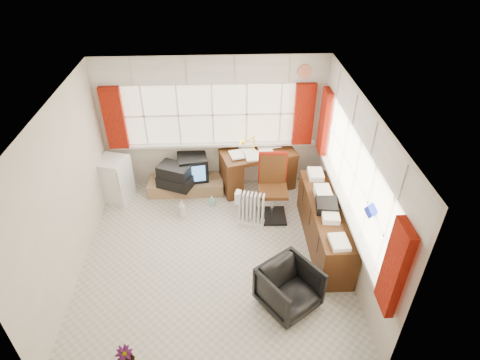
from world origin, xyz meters
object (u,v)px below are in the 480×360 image
object	(u,v)px
mini_fridge	(115,179)
credenza	(325,224)
desk_lamp	(254,140)
desk	(258,168)
radiator	(251,212)
task_chair	(272,184)
office_chair	(289,288)
tv_bench	(186,185)
crt_tv	(193,167)

from	to	relation	value
mini_fridge	credenza	bearing A→B (deg)	-21.01
desk_lamp	credenza	distance (m)	1.97
desk	radiator	bearing A→B (deg)	-99.99
credenza	desk_lamp	bearing A→B (deg)	122.80
desk_lamp	task_chair	size ratio (longest dim) A/B	0.32
desk_lamp	credenza	bearing A→B (deg)	-57.20
office_chair	mini_fridge	size ratio (longest dim) A/B	0.85
desk_lamp	mini_fridge	bearing A→B (deg)	-175.17
mini_fridge	office_chair	bearing A→B (deg)	-41.91
task_chair	office_chair	xyz separation A→B (m)	(0.02, -1.97, -0.30)
credenza	radiator	bearing A→B (deg)	155.81
office_chair	tv_bench	size ratio (longest dim) A/B	0.51
tv_bench	task_chair	bearing A→B (deg)	-24.93
desk	radiator	world-z (taller)	desk
desk	mini_fridge	xyz separation A→B (m)	(-2.61, -0.25, -0.02)
desk	desk_lamp	distance (m)	0.61
desk_lamp	office_chair	bearing A→B (deg)	-84.05
task_chair	mini_fridge	xyz separation A→B (m)	(-2.79, 0.55, -0.21)
desk	tv_bench	size ratio (longest dim) A/B	1.05
radiator	credenza	world-z (taller)	credenza
credenza	mini_fridge	xyz separation A→B (m)	(-3.53, 1.35, 0.03)
office_chair	mini_fridge	world-z (taller)	mini_fridge
credenza	crt_tv	size ratio (longest dim) A/B	3.39
desk_lamp	mini_fridge	distance (m)	2.60
radiator	mini_fridge	world-z (taller)	mini_fridge
desk	task_chair	bearing A→B (deg)	-77.31
tv_bench	desk	bearing A→B (deg)	3.37
task_chair	tv_bench	size ratio (longest dim) A/B	0.84
task_chair	tv_bench	bearing A→B (deg)	155.07
task_chair	radiator	distance (m)	0.60
task_chair	radiator	bearing A→B (deg)	-140.67
desk	mini_fridge	world-z (taller)	mini_fridge
task_chair	crt_tv	world-z (taller)	task_chair
credenza	crt_tv	world-z (taller)	credenza
office_chair	mini_fridge	xyz separation A→B (m)	(-2.80, 2.52, 0.09)
office_chair	crt_tv	size ratio (longest dim) A/B	1.21
desk_lamp	crt_tv	world-z (taller)	desk_lamp
desk_lamp	tv_bench	world-z (taller)	desk_lamp
desk_lamp	radiator	xyz separation A→B (m)	(-0.11, -1.07, -0.77)
task_chair	tv_bench	xyz separation A→B (m)	(-1.54, 0.71, -0.50)
crt_tv	task_chair	bearing A→B (deg)	-29.53
desk	task_chair	size ratio (longest dim) A/B	1.25
radiator	crt_tv	bearing A→B (deg)	132.95
task_chair	crt_tv	distance (m)	1.60
desk	radiator	distance (m)	1.13
task_chair	credenza	bearing A→B (deg)	-47.34
desk_lamp	credenza	xyz separation A→B (m)	(1.01, -1.57, -0.65)
credenza	mini_fridge	world-z (taller)	credenza
desk	office_chair	world-z (taller)	desk
radiator	credenza	xyz separation A→B (m)	(1.12, -0.50, 0.13)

